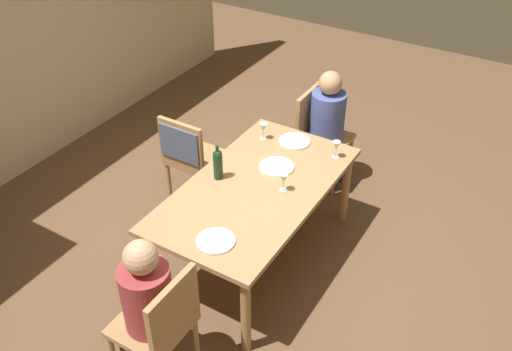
% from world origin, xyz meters
% --- Properties ---
extents(ground_plane, '(10.00, 10.00, 0.00)m').
position_xyz_m(ground_plane, '(0.00, 0.00, 0.00)').
color(ground_plane, brown).
extents(dining_table, '(1.77, 0.97, 0.73)m').
position_xyz_m(dining_table, '(0.00, 0.00, 0.65)').
color(dining_table, '#A87F51').
rests_on(dining_table, ground_plane).
extents(chair_right_end, '(0.44, 0.44, 0.92)m').
position_xyz_m(chair_right_end, '(1.27, 0.09, 0.53)').
color(chair_right_end, '#A87F51').
rests_on(chair_right_end, ground_plane).
extents(chair_left_end, '(0.44, 0.44, 0.92)m').
position_xyz_m(chair_left_end, '(-1.27, -0.09, 0.53)').
color(chair_left_end, '#A87F51').
rests_on(chair_left_end, ground_plane).
extents(chair_far_right, '(0.46, 0.44, 0.92)m').
position_xyz_m(chair_far_right, '(0.28, 0.86, 0.59)').
color(chair_far_right, '#A87F51').
rests_on(chair_far_right, ground_plane).
extents(person_woman_host, '(0.32, 0.36, 1.16)m').
position_xyz_m(person_woman_host, '(1.27, -0.03, 0.67)').
color(person_woman_host, '#33333D').
rests_on(person_woman_host, ground_plane).
extents(person_man_bearded, '(0.31, 0.36, 1.15)m').
position_xyz_m(person_man_bearded, '(-1.27, 0.03, 0.66)').
color(person_man_bearded, '#33333D').
rests_on(person_man_bearded, ground_plane).
extents(wine_bottle_tall_green, '(0.07, 0.07, 0.29)m').
position_xyz_m(wine_bottle_tall_green, '(-0.06, 0.30, 0.87)').
color(wine_bottle_tall_green, '#19381E').
rests_on(wine_bottle_tall_green, dining_table).
extents(wine_glass_near_left, '(0.07, 0.07, 0.15)m').
position_xyz_m(wine_glass_near_left, '(0.06, -0.20, 0.84)').
color(wine_glass_near_left, silver).
rests_on(wine_glass_near_left, dining_table).
extents(wine_glass_centre, '(0.07, 0.07, 0.15)m').
position_xyz_m(wine_glass_centre, '(0.61, 0.30, 0.84)').
color(wine_glass_centre, silver).
rests_on(wine_glass_centre, dining_table).
extents(wine_glass_near_right, '(0.07, 0.07, 0.15)m').
position_xyz_m(wine_glass_near_right, '(0.67, -0.35, 0.84)').
color(wine_glass_near_right, silver).
rests_on(wine_glass_near_right, dining_table).
extents(dinner_plate_host, '(0.27, 0.27, 0.01)m').
position_xyz_m(dinner_plate_host, '(0.70, 0.04, 0.74)').
color(dinner_plate_host, silver).
rests_on(dinner_plate_host, dining_table).
extents(dinner_plate_guest_left, '(0.27, 0.27, 0.01)m').
position_xyz_m(dinner_plate_guest_left, '(-0.66, -0.09, 0.74)').
color(dinner_plate_guest_left, white).
rests_on(dinner_plate_guest_left, dining_table).
extents(dinner_plate_guest_right, '(0.28, 0.28, 0.01)m').
position_xyz_m(dinner_plate_guest_right, '(0.30, -0.01, 0.74)').
color(dinner_plate_guest_right, white).
rests_on(dinner_plate_guest_right, dining_table).
extents(handbag, '(0.12, 0.28, 0.22)m').
position_xyz_m(handbag, '(0.75, 0.86, 0.11)').
color(handbag, brown).
rests_on(handbag, ground_plane).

